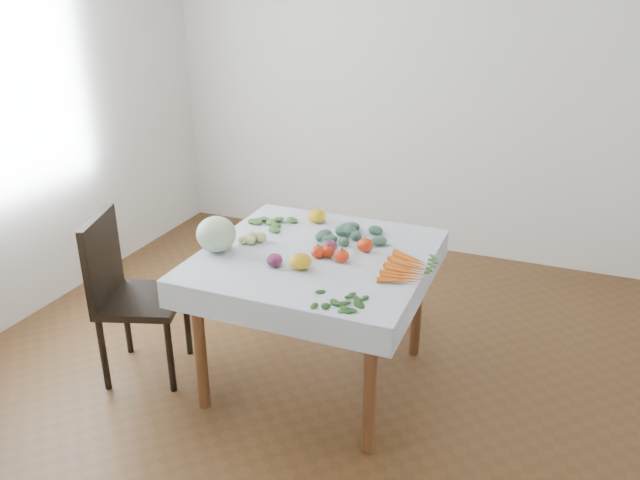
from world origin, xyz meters
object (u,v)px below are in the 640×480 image
(chair, at_px, (125,286))
(carrot_bunch, at_px, (406,269))
(cabbage, at_px, (216,234))
(table, at_px, (316,271))
(heirloom_back, at_px, (317,216))

(chair, xyz_separation_m, carrot_bunch, (1.45, 0.27, 0.24))
(chair, relative_size, cabbage, 4.57)
(table, bearing_deg, heirloom_back, 111.72)
(chair, relative_size, heirloom_back, 8.40)
(cabbage, bearing_deg, heirloom_back, 59.97)
(cabbage, height_order, carrot_bunch, cabbage)
(table, distance_m, chair, 1.03)
(carrot_bunch, bearing_deg, heirloom_back, 145.56)
(chair, bearing_deg, table, 17.57)
(table, xyz_separation_m, carrot_bunch, (0.48, -0.04, 0.12))
(cabbage, bearing_deg, carrot_bunch, 7.02)
(chair, distance_m, carrot_bunch, 1.50)
(carrot_bunch, bearing_deg, chair, -169.54)
(table, height_order, cabbage, cabbage)
(cabbage, distance_m, carrot_bunch, 0.97)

